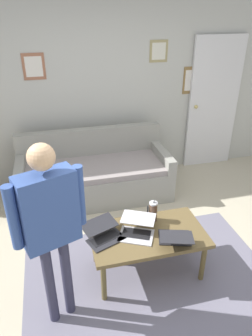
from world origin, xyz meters
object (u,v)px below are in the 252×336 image
Objects in this scene: interior_door at (213,104)px; laptop_left at (175,237)px; french_press at (153,211)px; coffee_table at (148,237)px; laptop_right at (104,234)px; couch at (94,175)px; laptop_center at (137,229)px; person_standing at (50,218)px.

laptop_left is at bearing 56.08° from interior_door.
coffee_table is at bearing 59.55° from french_press.
french_press is at bearing -120.45° from coffee_table.
couch is at bearing -95.50° from laptop_right.
laptop_center is at bearing 96.42° from couch.
coffee_table is 0.15m from laptop_center.
coffee_table is 1.12m from person_standing.
interior_door is 2.55m from french_press.
coffee_table is at bearing -160.05° from person_standing.
couch reaches higher than laptop_right.
person_standing is at bearing 19.95° from coffee_table.
couch is 1.55m from laptop_right.
coffee_table is 2.74× the size of laptop_left.
laptop_center reaches higher than laptop_left.
interior_door is 1.00× the size of couch.
laptop_left is 1.65× the size of french_press.
person_standing is (0.45, 0.36, 0.53)m from laptop_right.
interior_door is at bearing -136.35° from laptop_right.
laptop_right is at bearing -141.51° from person_standing.
couch is 4.81× the size of laptop_right.
laptop_center is (1.84, 2.07, -0.50)m from interior_door.
laptop_left is at bearing 105.93° from french_press.
french_press is at bearing -152.97° from person_standing.
couch reaches higher than french_press.
couch reaches higher than coffee_table.
laptop_left is at bearing 105.62° from couch.
interior_door reaches higher than person_standing.
laptop_left is at bearing 147.81° from laptop_center.
laptop_center is (-0.17, 1.54, 0.22)m from couch.
couch is 1.46m from french_press.
laptop_left is at bearing 140.81° from coffee_table.
french_press is (-0.21, -0.16, 0.06)m from laptop_center.
laptop_right is at bearing 15.09° from french_press.
person_standing reaches higher than laptop_center.
laptop_center is (0.31, -0.20, 0.00)m from laptop_left.
french_press is (0.10, -0.35, 0.07)m from laptop_left.
french_press is at bearing 49.67° from interior_door.
laptop_right is at bearing -5.37° from coffee_table.
couch is at bearing -79.97° from coffee_table.
laptop_left is (-0.48, 1.73, 0.22)m from couch.
interior_door is 5.09× the size of laptop_left.
laptop_left is 0.89× the size of laptop_center.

